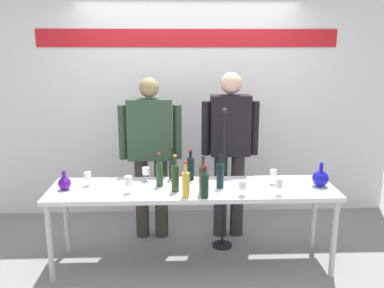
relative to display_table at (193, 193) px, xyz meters
name	(u,v)px	position (x,y,z in m)	size (l,w,h in m)	color
ground_plane	(193,263)	(0.00, 0.00, -0.70)	(10.00, 10.00, 0.00)	gray
back_wall	(188,90)	(0.00, 1.33, 0.80)	(4.88, 0.11, 3.00)	white
display_table	(193,193)	(0.00, 0.00, 0.00)	(2.59, 0.64, 0.76)	silver
decanter_blue_left	(65,183)	(-1.14, -0.02, 0.12)	(0.12, 0.12, 0.18)	#4A138F
decanter_blue_right	(320,178)	(1.17, -0.02, 0.13)	(0.15, 0.15, 0.22)	#1317B2
presenter_left	(151,148)	(-0.41, 0.61, 0.28)	(0.65, 0.22, 1.70)	#363328
presenter_right	(230,145)	(0.41, 0.61, 0.31)	(0.59, 0.22, 1.76)	#2F292E
wine_bottle_0	(160,172)	(-0.30, 0.05, 0.19)	(0.07, 0.07, 0.31)	#203F20
wine_bottle_1	(203,178)	(0.08, -0.17, 0.20)	(0.07, 0.07, 0.33)	#4B2F19
wine_bottle_2	(173,165)	(-0.18, 0.26, 0.19)	(0.07, 0.07, 0.32)	black
wine_bottle_3	(220,174)	(0.25, -0.02, 0.19)	(0.07, 0.07, 0.32)	black
wine_bottle_4	(190,167)	(-0.01, 0.22, 0.18)	(0.07, 0.07, 0.30)	black
wine_bottle_5	(175,176)	(-0.16, -0.10, 0.20)	(0.07, 0.07, 0.33)	#223516
wine_bottle_6	(186,182)	(-0.07, -0.24, 0.19)	(0.07, 0.07, 0.31)	gold
wine_bottle_7	(205,184)	(0.09, -0.26, 0.18)	(0.07, 0.07, 0.29)	black
wine_glass_left_0	(88,176)	(-0.96, 0.09, 0.15)	(0.06, 0.06, 0.13)	white
wine_glass_left_1	(128,181)	(-0.56, -0.12, 0.17)	(0.07, 0.07, 0.15)	white
wine_glass_left_2	(146,171)	(-0.44, 0.20, 0.15)	(0.07, 0.07, 0.13)	white
wine_glass_right_0	(242,185)	(0.42, -0.23, 0.15)	(0.07, 0.07, 0.13)	white
wine_glass_right_1	(279,183)	(0.73, -0.23, 0.16)	(0.07, 0.07, 0.15)	white
wine_glass_right_2	(273,174)	(0.75, 0.06, 0.16)	(0.06, 0.06, 0.14)	white
microphone_stand	(223,203)	(0.32, 0.33, -0.23)	(0.20, 0.20, 1.44)	black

